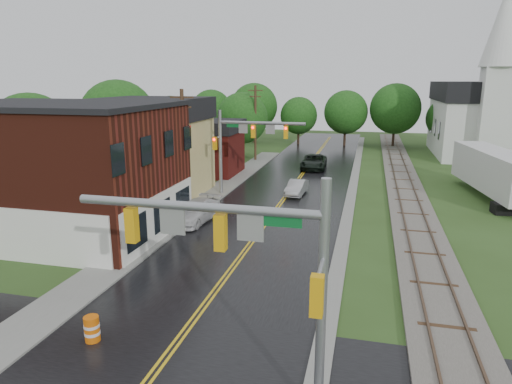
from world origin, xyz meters
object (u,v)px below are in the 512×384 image
at_px(utility_pole_c, 255,122).
at_px(tree_left_b, 119,120).
at_px(tree_left_e, 243,119).
at_px(traffic_signal_near, 247,253).
at_px(construction_barrel, 92,329).
at_px(brick_building, 57,169).
at_px(tree_left_a, 33,137).
at_px(pickup_white, 196,212).
at_px(semi_trailer, 495,171).
at_px(tree_left_c, 188,125).
at_px(suv_dark, 314,162).
at_px(sedan_silver, 297,188).
at_px(church, 481,111).
at_px(traffic_signal_far, 245,137).
at_px(utility_pole_b, 184,148).

distance_m(utility_pole_c, tree_left_b, 16.42).
bearing_deg(utility_pole_c, tree_left_e, 137.16).
relative_size(traffic_signal_near, construction_barrel, 7.24).
relative_size(brick_building, tree_left_b, 1.48).
relative_size(tree_left_a, pickup_white, 1.72).
bearing_deg(construction_barrel, semi_trailer, 53.59).
relative_size(tree_left_a, tree_left_c, 1.13).
xyz_separation_m(tree_left_e, suv_dark, (9.65, -5.59, -4.02)).
relative_size(sedan_silver, pickup_white, 0.76).
xyz_separation_m(tree_left_a, tree_left_c, (6.00, 18.00, -0.60)).
bearing_deg(church, tree_left_c, -157.76).
xyz_separation_m(brick_building, tree_left_e, (3.64, 30.90, 0.66)).
relative_size(church, traffic_signal_far, 2.72).
distance_m(tree_left_b, semi_trailer, 34.82).
height_order(traffic_signal_near, utility_pole_b, utility_pole_b).
relative_size(utility_pole_c, tree_left_a, 1.04).
bearing_deg(traffic_signal_far, church, 48.73).
bearing_deg(suv_dark, brick_building, -119.73).
xyz_separation_m(traffic_signal_far, tree_left_a, (-16.38, -5.10, 0.14)).
bearing_deg(pickup_white, traffic_signal_far, 87.19).
bearing_deg(traffic_signal_far, sedan_silver, 16.62).
xyz_separation_m(church, semi_trailer, (-3.20, -22.70, -3.49)).
height_order(brick_building, tree_left_b, tree_left_b).
relative_size(tree_left_e, sedan_silver, 2.11).
relative_size(church, tree_left_b, 2.06).
distance_m(pickup_white, construction_barrel, 15.09).
xyz_separation_m(tree_left_b, semi_trailer, (34.64, -0.87, -3.37)).
relative_size(utility_pole_b, tree_left_b, 0.93).
bearing_deg(traffic_signal_near, utility_pole_c, 103.74).
height_order(suv_dark, construction_barrel, suv_dark).
height_order(tree_left_b, tree_left_c, tree_left_b).
height_order(utility_pole_b, suv_dark, utility_pole_b).
bearing_deg(tree_left_a, tree_left_e, 65.38).
bearing_deg(church, utility_pole_c, -160.03).
bearing_deg(tree_left_b, utility_pole_b, -41.86).
height_order(tree_left_a, tree_left_c, tree_left_a).
xyz_separation_m(brick_building, church, (32.48, 38.74, 1.68)).
height_order(traffic_signal_near, tree_left_c, tree_left_c).
xyz_separation_m(tree_left_c, construction_barrel, (10.71, -35.90, -4.00)).
relative_size(utility_pole_b, sedan_silver, 2.33).
bearing_deg(brick_building, traffic_signal_near, -39.17).
bearing_deg(brick_building, pickup_white, 27.51).
height_order(traffic_signal_far, construction_barrel, traffic_signal_far).
xyz_separation_m(utility_pole_c, tree_left_b, (-11.05, -12.10, 1.00)).
xyz_separation_m(church, utility_pole_c, (-26.80, -9.74, -1.11)).
relative_size(traffic_signal_near, tree_left_e, 0.90).
bearing_deg(traffic_signal_near, tree_left_e, 105.68).
bearing_deg(tree_left_a, brick_building, -43.13).
relative_size(traffic_signal_near, traffic_signal_far, 1.00).
height_order(traffic_signal_near, tree_left_e, tree_left_e).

